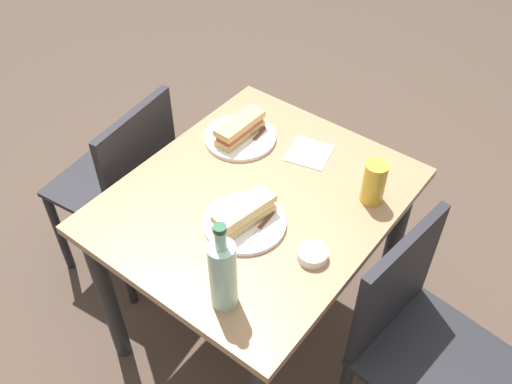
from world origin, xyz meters
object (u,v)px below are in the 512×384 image
at_px(dining_table, 256,224).
at_px(baguette_sandwich_near, 244,213).
at_px(chair_far, 414,337).
at_px(knife_near, 259,228).
at_px(water_bottle, 223,274).
at_px(knife_far, 254,140).
at_px(beer_glass, 374,182).
at_px(baguette_sandwich_far, 240,128).
at_px(plate_near, 245,223).
at_px(chair_near, 125,182).
at_px(olive_bowl, 313,254).
at_px(plate_far, 240,137).

distance_m(dining_table, baguette_sandwich_near, 0.22).
height_order(chair_far, baguette_sandwich_near, chair_far).
distance_m(knife_near, water_bottle, 0.28).
distance_m(knife_far, beer_glass, 0.46).
height_order(baguette_sandwich_far, knife_far, baguette_sandwich_far).
relative_size(chair_far, plate_near, 3.43).
relative_size(baguette_sandwich_far, water_bottle, 0.67).
height_order(dining_table, plate_near, plate_near).
xyz_separation_m(knife_near, water_bottle, (0.25, 0.07, 0.10)).
relative_size(chair_near, knife_near, 4.81).
distance_m(knife_near, olive_bowl, 0.18).
bearing_deg(baguette_sandwich_near, baguette_sandwich_far, -139.28).
relative_size(chair_near, olive_bowl, 9.75).
distance_m(water_bottle, olive_bowl, 0.30).
bearing_deg(knife_near, chair_far, 103.96).
bearing_deg(beer_glass, chair_far, 56.28).
xyz_separation_m(chair_far, baguette_sandwich_far, (-0.18, -0.82, 0.29)).
distance_m(beer_glass, olive_bowl, 0.32).
height_order(water_bottle, beer_glass, water_bottle).
relative_size(baguette_sandwich_far, knife_far, 1.11).
xyz_separation_m(knife_far, olive_bowl, (0.30, 0.44, -0.00)).
bearing_deg(dining_table, water_bottle, 25.63).
xyz_separation_m(chair_far, beer_glass, (-0.20, -0.30, 0.32)).
relative_size(dining_table, olive_bowl, 10.59).
bearing_deg(beer_glass, plate_near, -37.20).
relative_size(chair_far, knife_far, 4.82).
distance_m(dining_table, plate_near, 0.19).
height_order(baguette_sandwich_near, plate_far, baguette_sandwich_near).
bearing_deg(beer_glass, baguette_sandwich_far, -87.78).
height_order(knife_near, beer_glass, beer_glass).
xyz_separation_m(baguette_sandwich_far, water_bottle, (0.56, 0.39, 0.07)).
xyz_separation_m(chair_far, chair_near, (0.07, -1.19, 0.00)).
height_order(chair_far, water_bottle, water_bottle).
height_order(baguette_sandwich_far, beer_glass, beer_glass).
xyz_separation_m(dining_table, chair_near, (0.06, -0.60, -0.11)).
xyz_separation_m(water_bottle, beer_glass, (-0.58, 0.12, -0.05)).
relative_size(plate_near, knife_far, 1.40).
bearing_deg(knife_near, plate_near, -88.72).
bearing_deg(chair_near, plate_far, 123.30).
bearing_deg(water_bottle, olive_bowl, 158.64).
bearing_deg(knife_near, baguette_sandwich_near, -88.72).
distance_m(plate_far, knife_far, 0.06).
height_order(chair_near, plate_far, chair_near).
distance_m(chair_near, knife_near, 0.75).
xyz_separation_m(plate_near, knife_near, (-0.00, 0.05, 0.01)).
height_order(plate_near, olive_bowl, olive_bowl).
relative_size(beer_glass, olive_bowl, 1.64).
height_order(plate_near, baguette_sandwich_near, baguette_sandwich_near).
height_order(plate_far, knife_far, knife_far).
height_order(dining_table, water_bottle, water_bottle).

